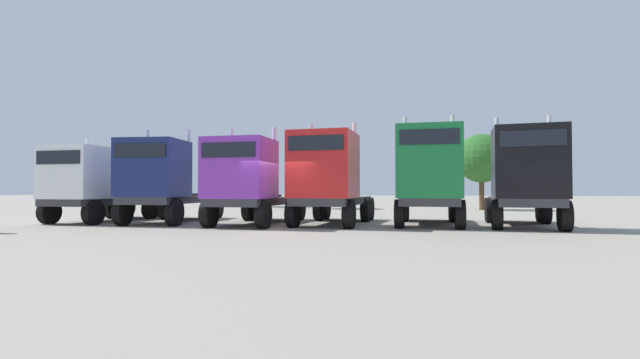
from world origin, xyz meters
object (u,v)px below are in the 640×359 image
object	(u,v)px
semi_truck_white	(93,183)
semi_truck_black	(526,177)
semi_truck_navy	(162,181)
semi_truck_green	(429,176)
semi_truck_red	(328,178)
semi_truck_purple	(248,182)

from	to	relation	value
semi_truck_white	semi_truck_black	xyz separation A→B (m)	(18.18, -0.24, 0.20)
semi_truck_navy	semi_truck_green	distance (m)	11.20
semi_truck_white	semi_truck_navy	distance (m)	3.43
semi_truck_red	semi_truck_navy	bearing A→B (deg)	-83.21
semi_truck_navy	semi_truck_purple	distance (m)	4.00
semi_truck_red	semi_truck_black	xyz separation A→B (m)	(7.57, -0.06, -0.01)
semi_truck_navy	semi_truck_black	size ratio (longest dim) A/B	0.99
semi_truck_red	semi_truck_black	world-z (taller)	semi_truck_black
semi_truck_navy	semi_truck_red	world-z (taller)	semi_truck_red
semi_truck_navy	semi_truck_red	size ratio (longest dim) A/B	0.97
semi_truck_white	semi_truck_red	world-z (taller)	semi_truck_red
semi_truck_navy	semi_truck_red	bearing A→B (deg)	88.34
semi_truck_white	semi_truck_green	size ratio (longest dim) A/B	1.03
semi_truck_purple	semi_truck_red	xyz separation A→B (m)	(3.21, 0.50, 0.17)
semi_truck_white	semi_truck_green	bearing A→B (deg)	95.10
semi_truck_green	semi_truck_black	size ratio (longest dim) A/B	0.99
semi_truck_white	semi_truck_navy	world-z (taller)	semi_truck_navy
semi_truck_purple	semi_truck_black	bearing A→B (deg)	96.52
semi_truck_white	semi_truck_green	distance (m)	14.63
semi_truck_purple	semi_truck_red	bearing A→B (deg)	102.99
semi_truck_purple	semi_truck_red	distance (m)	3.25
semi_truck_green	semi_truck_black	xyz separation A→B (m)	(3.55, -0.25, -0.06)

